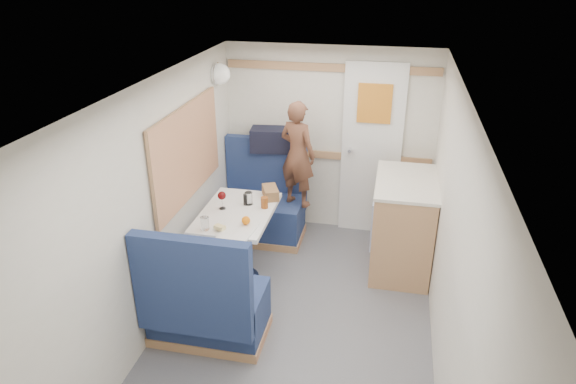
% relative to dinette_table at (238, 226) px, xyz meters
% --- Properties ---
extents(floor, '(4.50, 4.50, 0.00)m').
position_rel_dinette_table_xyz_m(floor, '(0.65, -1.00, -0.57)').
color(floor, '#515156').
rests_on(floor, ground).
extents(ceiling, '(4.50, 4.50, 0.00)m').
position_rel_dinette_table_xyz_m(ceiling, '(0.65, -1.00, 1.43)').
color(ceiling, silver).
rests_on(ceiling, wall_back).
extents(wall_back, '(2.20, 0.02, 2.00)m').
position_rel_dinette_table_xyz_m(wall_back, '(0.65, 1.25, 0.43)').
color(wall_back, silver).
rests_on(wall_back, floor).
extents(wall_left, '(0.02, 4.50, 2.00)m').
position_rel_dinette_table_xyz_m(wall_left, '(-0.45, -1.00, 0.43)').
color(wall_left, silver).
rests_on(wall_left, floor).
extents(wall_right, '(0.02, 4.50, 2.00)m').
position_rel_dinette_table_xyz_m(wall_right, '(1.75, -1.00, 0.43)').
color(wall_right, silver).
rests_on(wall_right, floor).
extents(oak_trim_low, '(2.15, 0.02, 0.08)m').
position_rel_dinette_table_xyz_m(oak_trim_low, '(0.65, 1.23, 0.28)').
color(oak_trim_low, '#AE724E').
rests_on(oak_trim_low, wall_back).
extents(oak_trim_high, '(2.15, 0.02, 0.08)m').
position_rel_dinette_table_xyz_m(oak_trim_high, '(0.65, 1.23, 1.21)').
color(oak_trim_high, '#AE724E').
rests_on(oak_trim_high, wall_back).
extents(side_window, '(0.04, 1.30, 0.72)m').
position_rel_dinette_table_xyz_m(side_window, '(-0.43, 0.00, 0.68)').
color(side_window, '#ABB59A').
rests_on(side_window, wall_left).
extents(rear_door, '(0.62, 0.12, 1.86)m').
position_rel_dinette_table_xyz_m(rear_door, '(1.10, 1.22, 0.41)').
color(rear_door, white).
rests_on(rear_door, wall_back).
extents(dinette_table, '(0.62, 0.92, 0.72)m').
position_rel_dinette_table_xyz_m(dinette_table, '(0.00, 0.00, 0.00)').
color(dinette_table, white).
rests_on(dinette_table, floor).
extents(bench_far, '(0.90, 0.59, 1.05)m').
position_rel_dinette_table_xyz_m(bench_far, '(-0.00, 0.86, -0.27)').
color(bench_far, '#17284A').
rests_on(bench_far, floor).
extents(bench_near, '(0.90, 0.59, 1.05)m').
position_rel_dinette_table_xyz_m(bench_near, '(-0.00, -0.86, -0.27)').
color(bench_near, '#17284A').
rests_on(bench_near, floor).
extents(ledge, '(0.90, 0.14, 0.04)m').
position_rel_dinette_table_xyz_m(ledge, '(-0.00, 1.12, 0.31)').
color(ledge, '#AE724E').
rests_on(ledge, bench_far).
extents(dome_light, '(0.20, 0.20, 0.20)m').
position_rel_dinette_table_xyz_m(dome_light, '(-0.39, 0.85, 1.18)').
color(dome_light, white).
rests_on(dome_light, wall_left).
extents(galley_counter, '(0.57, 0.92, 0.92)m').
position_rel_dinette_table_xyz_m(galley_counter, '(1.47, 0.55, -0.10)').
color(galley_counter, '#AE724E').
rests_on(galley_counter, floor).
extents(person, '(0.47, 0.40, 1.09)m').
position_rel_dinette_table_xyz_m(person, '(0.39, 0.81, 0.43)').
color(person, brown).
rests_on(person, bench_far).
extents(duffel_bag, '(0.53, 0.30, 0.24)m').
position_rel_dinette_table_xyz_m(duffel_bag, '(0.09, 1.12, 0.46)').
color(duffel_bag, black).
rests_on(duffel_bag, ledge).
extents(tray, '(0.29, 0.36, 0.02)m').
position_rel_dinette_table_xyz_m(tray, '(0.12, -0.36, 0.16)').
color(tray, white).
rests_on(tray, dinette_table).
extents(orange_fruit, '(0.07, 0.07, 0.07)m').
position_rel_dinette_table_xyz_m(orange_fruit, '(0.16, -0.25, 0.21)').
color(orange_fruit, '#F7620A').
rests_on(orange_fruit, tray).
extents(cheese_block, '(0.10, 0.08, 0.03)m').
position_rel_dinette_table_xyz_m(cheese_block, '(-0.03, -0.37, 0.19)').
color(cheese_block, '#D5C37B').
rests_on(cheese_block, tray).
extents(wine_glass, '(0.08, 0.08, 0.17)m').
position_rel_dinette_table_xyz_m(wine_glass, '(-0.14, 0.02, 0.28)').
color(wine_glass, white).
rests_on(wine_glass, dinette_table).
extents(tumbler_left, '(0.07, 0.07, 0.11)m').
position_rel_dinette_table_xyz_m(tumbler_left, '(-0.16, -0.38, 0.21)').
color(tumbler_left, white).
rests_on(tumbler_left, dinette_table).
extents(tumbler_right, '(0.07, 0.07, 0.12)m').
position_rel_dinette_table_xyz_m(tumbler_right, '(0.07, 0.16, 0.21)').
color(tumbler_right, white).
rests_on(tumbler_right, dinette_table).
extents(beer_glass, '(0.07, 0.07, 0.10)m').
position_rel_dinette_table_xyz_m(beer_glass, '(0.22, 0.12, 0.21)').
color(beer_glass, brown).
rests_on(beer_glass, dinette_table).
extents(pepper_grinder, '(0.04, 0.04, 0.11)m').
position_rel_dinette_table_xyz_m(pepper_grinder, '(0.04, 0.14, 0.21)').
color(pepper_grinder, black).
rests_on(pepper_grinder, dinette_table).
extents(bread_loaf, '(0.21, 0.27, 0.10)m').
position_rel_dinette_table_xyz_m(bread_loaf, '(0.22, 0.35, 0.20)').
color(bread_loaf, brown).
rests_on(bread_loaf, dinette_table).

